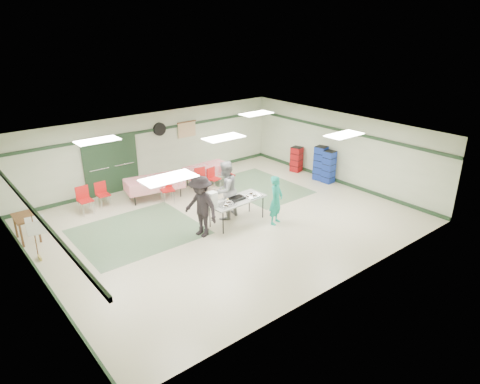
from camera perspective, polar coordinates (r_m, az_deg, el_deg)
floor at (r=13.51m, az=-2.02°, el=-3.80°), size 11.00×11.00×0.00m
ceiling at (r=12.57m, az=-2.18°, el=7.35°), size 11.00×11.00×0.00m
wall_back at (r=16.63m, az=-11.52°, el=5.75°), size 11.00×0.00×11.00m
wall_front at (r=10.05m, az=13.62°, el=-5.44°), size 11.00×0.00×11.00m
wall_left at (r=10.89m, az=-25.96°, el=-4.94°), size 0.00×9.00×9.00m
wall_right at (r=16.70m, az=13.23°, el=5.68°), size 0.00×9.00×9.00m
trim_back at (r=16.42m, az=-11.66°, el=8.08°), size 11.00×0.06×0.10m
baseboard_back at (r=17.00m, az=-11.15°, el=1.56°), size 11.00×0.06×0.12m
trim_left at (r=10.63m, az=-26.42°, el=-1.52°), size 0.06×9.00×0.10m
baseboard_left at (r=11.49m, az=-24.74°, el=-10.66°), size 0.06×9.00×0.12m
trim_right at (r=16.50m, az=13.37°, el=7.99°), size 0.06×9.00×0.10m
baseboard_right at (r=17.07m, az=12.80°, el=1.51°), size 0.06×9.00×0.12m
green_patch_a at (r=13.15m, az=-13.46°, el=-5.19°), size 3.50×3.00×0.01m
green_patch_b at (r=16.20m, az=2.69°, el=0.72°), size 2.50×3.50×0.01m
double_door_left at (r=15.82m, az=-18.36°, el=3.09°), size 0.90×0.06×2.10m
double_door_right at (r=16.15m, az=-15.25°, el=3.82°), size 0.90×0.06×2.10m
door_frame at (r=15.96m, az=-16.78°, el=3.44°), size 2.00×0.03×2.15m
wall_fan at (r=16.53m, az=-10.68°, el=8.24°), size 0.50×0.10×0.50m
scroll_banner at (r=17.16m, az=-7.10°, el=8.26°), size 0.80×0.02×0.60m
serving_table at (r=13.10m, az=-0.41°, el=-1.19°), size 1.95×0.89×0.76m
sheet_tray_right at (r=13.33m, az=1.72°, el=-0.53°), size 0.55×0.43×0.02m
sheet_tray_mid at (r=13.11m, az=-0.78°, el=-0.90°), size 0.62×0.49×0.02m
sheet_tray_left at (r=12.69m, az=-1.84°, el=-1.73°), size 0.55×0.43×0.02m
baking_pan at (r=13.06m, az=-0.43°, el=-0.86°), size 0.50×0.33×0.08m
foam_box_stack at (r=12.52m, az=-3.72°, el=-1.00°), size 0.27×0.25×0.46m
volunteer_teal at (r=13.06m, az=4.83°, el=-1.08°), size 0.66×0.56×1.54m
volunteer_grey at (r=13.32m, az=-1.97°, el=0.24°), size 1.07×0.93×1.88m
volunteer_dark at (r=12.27m, az=-5.25°, el=-1.91°), size 0.89×1.30×1.84m
dining_table_a at (r=16.31m, az=-4.53°, el=2.94°), size 1.68×0.77×0.77m
dining_table_b at (r=15.26m, az=-11.33°, el=1.20°), size 2.10×1.21×0.77m
chair_a at (r=15.84m, az=-3.66°, el=2.10°), size 0.44×0.44×0.82m
chair_b at (r=15.56m, az=-5.19°, el=1.94°), size 0.47×0.47×0.92m
chair_c at (r=16.21m, az=-1.70°, el=2.61°), size 0.40×0.40×0.81m
chair_d at (r=14.86m, az=-9.77°, el=0.77°), size 0.54×0.54×0.94m
chair_loose_a at (r=15.05m, az=-17.95°, el=0.02°), size 0.40×0.40×0.85m
chair_loose_b at (r=14.67m, az=-20.10°, el=-0.65°), size 0.44×0.44×0.92m
crate_stack_blue_a at (r=17.00m, az=10.66°, el=3.80°), size 0.49×0.49×1.35m
crate_stack_red at (r=17.85m, az=7.54°, el=4.35°), size 0.49×0.49×1.04m
crate_stack_blue_b at (r=16.75m, az=11.77°, el=3.29°), size 0.41×0.41×1.27m
printer_table at (r=13.51m, az=-26.72°, el=-3.31°), size 0.58×0.89×0.74m
office_printer at (r=12.30m, az=-25.60°, el=-4.04°), size 0.52×0.47×0.37m
broom at (r=12.32m, az=-25.68°, el=-5.33°), size 0.06×0.21×1.29m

